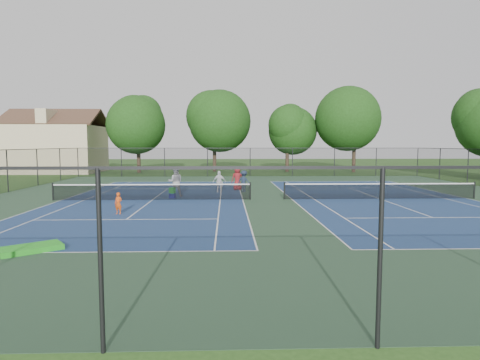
{
  "coord_description": "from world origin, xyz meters",
  "views": [
    {
      "loc": [
        -2.49,
        -24.29,
        3.36
      ],
      "look_at": [
        -1.71,
        -1.0,
        1.3
      ],
      "focal_mm": 30.0,
      "sensor_mm": 36.0,
      "label": 1
    }
  ],
  "objects_px": {
    "bystander_a": "(219,182)",
    "ball_crate": "(172,196)",
    "tree_back_b": "(214,118)",
    "clapboard_house": "(57,147)",
    "tree_back_a": "(138,122)",
    "tree_back_d": "(355,116)",
    "bystander_b": "(244,181)",
    "instructor": "(175,182)",
    "tree_back_c": "(288,127)",
    "bystander_c": "(237,178)",
    "child_player": "(118,203)",
    "ball_hopper": "(172,190)"
  },
  "relations": [
    {
      "from": "child_player",
      "to": "instructor",
      "type": "height_order",
      "value": "instructor"
    },
    {
      "from": "tree_back_c",
      "to": "ball_crate",
      "type": "height_order",
      "value": "tree_back_c"
    },
    {
      "from": "tree_back_d",
      "to": "ball_hopper",
      "type": "bearing_deg",
      "value": -129.18
    },
    {
      "from": "bystander_a",
      "to": "ball_crate",
      "type": "distance_m",
      "value": 4.16
    },
    {
      "from": "tree_back_a",
      "to": "instructor",
      "type": "xyz_separation_m",
      "value": [
        7.2,
        -22.37,
        -5.07
      ]
    },
    {
      "from": "tree_back_b",
      "to": "bystander_b",
      "type": "bearing_deg",
      "value": -82.93
    },
    {
      "from": "tree_back_c",
      "to": "ball_crate",
      "type": "bearing_deg",
      "value": -114.26
    },
    {
      "from": "tree_back_d",
      "to": "bystander_c",
      "type": "relative_size",
      "value": 5.93
    },
    {
      "from": "clapboard_house",
      "to": "ball_crate",
      "type": "height_order",
      "value": "clapboard_house"
    },
    {
      "from": "tree_back_b",
      "to": "ball_crate",
      "type": "bearing_deg",
      "value": -94.33
    },
    {
      "from": "instructor",
      "to": "bystander_b",
      "type": "height_order",
      "value": "instructor"
    },
    {
      "from": "bystander_a",
      "to": "bystander_b",
      "type": "height_order",
      "value": "bystander_b"
    },
    {
      "from": "tree_back_b",
      "to": "child_player",
      "type": "relative_size",
      "value": 9.46
    },
    {
      "from": "tree_back_c",
      "to": "clapboard_house",
      "type": "bearing_deg",
      "value": -180.0
    },
    {
      "from": "bystander_a",
      "to": "child_player",
      "type": "bearing_deg",
      "value": 60.1
    },
    {
      "from": "tree_back_a",
      "to": "tree_back_b",
      "type": "bearing_deg",
      "value": 12.53
    },
    {
      "from": "tree_back_d",
      "to": "ball_hopper",
      "type": "xyz_separation_m",
      "value": [
        -18.91,
        -23.2,
        -6.33
      ]
    },
    {
      "from": "tree_back_c",
      "to": "clapboard_house",
      "type": "xyz_separation_m",
      "value": [
        -28.0,
        -0.0,
        -2.39
      ]
    },
    {
      "from": "instructor",
      "to": "ball_crate",
      "type": "bearing_deg",
      "value": 78.81
    },
    {
      "from": "child_player",
      "to": "bystander_c",
      "type": "xyz_separation_m",
      "value": [
        6.03,
        10.14,
        0.34
      ]
    },
    {
      "from": "tree_back_a",
      "to": "instructor",
      "type": "height_order",
      "value": "tree_back_a"
    },
    {
      "from": "tree_back_b",
      "to": "ball_crate",
      "type": "height_order",
      "value": "tree_back_b"
    },
    {
      "from": "bystander_a",
      "to": "tree_back_d",
      "type": "bearing_deg",
      "value": -129.43
    },
    {
      "from": "ball_hopper",
      "to": "clapboard_house",
      "type": "bearing_deg",
      "value": 125.23
    },
    {
      "from": "clapboard_house",
      "to": "tree_back_a",
      "type": "bearing_deg",
      "value": -5.71
    },
    {
      "from": "instructor",
      "to": "bystander_a",
      "type": "distance_m",
      "value": 3.5
    },
    {
      "from": "tree_back_a",
      "to": "clapboard_house",
      "type": "height_order",
      "value": "tree_back_a"
    },
    {
      "from": "bystander_a",
      "to": "tree_back_b",
      "type": "bearing_deg",
      "value": -88.61
    },
    {
      "from": "instructor",
      "to": "ball_crate",
      "type": "height_order",
      "value": "instructor"
    },
    {
      "from": "tree_back_d",
      "to": "bystander_b",
      "type": "height_order",
      "value": "tree_back_d"
    },
    {
      "from": "instructor",
      "to": "tree_back_a",
      "type": "bearing_deg",
      "value": -76.09
    },
    {
      "from": "bystander_a",
      "to": "ball_crate",
      "type": "relative_size",
      "value": 4.33
    },
    {
      "from": "clapboard_house",
      "to": "ball_hopper",
      "type": "height_order",
      "value": "clapboard_house"
    },
    {
      "from": "ball_hopper",
      "to": "bystander_a",
      "type": "bearing_deg",
      "value": 45.05
    },
    {
      "from": "child_player",
      "to": "ball_crate",
      "type": "relative_size",
      "value": 3.0
    },
    {
      "from": "bystander_a",
      "to": "ball_hopper",
      "type": "xyz_separation_m",
      "value": [
        -2.91,
        -2.91,
        -0.27
      ]
    },
    {
      "from": "instructor",
      "to": "ball_crate",
      "type": "relative_size",
      "value": 5.48
    },
    {
      "from": "tree_back_b",
      "to": "child_player",
      "type": "xyz_separation_m",
      "value": [
        -3.73,
        -30.92,
        -6.07
      ]
    },
    {
      "from": "tree_back_c",
      "to": "child_player",
      "type": "height_order",
      "value": "tree_back_c"
    },
    {
      "from": "bystander_b",
      "to": "tree_back_a",
      "type": "bearing_deg",
      "value": -30.1
    },
    {
      "from": "tree_back_a",
      "to": "ball_hopper",
      "type": "relative_size",
      "value": 25.36
    },
    {
      "from": "bystander_a",
      "to": "tree_back_a",
      "type": "bearing_deg",
      "value": -64.94
    },
    {
      "from": "tree_back_d",
      "to": "bystander_a",
      "type": "distance_m",
      "value": 26.54
    },
    {
      "from": "tree_back_d",
      "to": "bystander_b",
      "type": "bearing_deg",
      "value": -125.45
    },
    {
      "from": "tree_back_b",
      "to": "instructor",
      "type": "relative_size",
      "value": 5.17
    },
    {
      "from": "tree_back_c",
      "to": "bystander_c",
      "type": "xyz_separation_m",
      "value": [
        -6.7,
        -19.78,
        -4.61
      ]
    },
    {
      "from": "tree_back_d",
      "to": "bystander_c",
      "type": "bearing_deg",
      "value": -128.06
    },
    {
      "from": "ball_hopper",
      "to": "tree_back_d",
      "type": "bearing_deg",
      "value": 50.82
    },
    {
      "from": "instructor",
      "to": "bystander_c",
      "type": "height_order",
      "value": "instructor"
    },
    {
      "from": "bystander_c",
      "to": "tree_back_b",
      "type": "bearing_deg",
      "value": -101.17
    }
  ]
}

